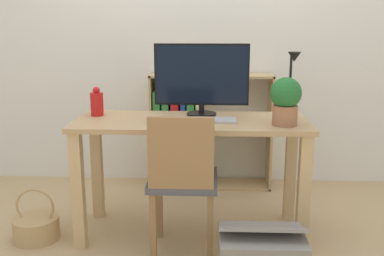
% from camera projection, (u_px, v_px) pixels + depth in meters
% --- Properties ---
extents(ground_plane, '(10.00, 10.00, 0.00)m').
position_uv_depth(ground_plane, '(191.00, 232.00, 2.98)').
color(ground_plane, tan).
extents(wall_back, '(8.00, 0.05, 2.60)m').
position_uv_depth(wall_back, '(197.00, 29.00, 3.72)').
color(wall_back, silver).
rests_on(wall_back, ground_plane).
extents(desk, '(1.46, 0.57, 0.76)m').
position_uv_depth(desk, '(191.00, 144.00, 2.84)').
color(desk, tan).
rests_on(desk, ground_plane).
extents(monitor, '(0.61, 0.19, 0.46)m').
position_uv_depth(monitor, '(202.00, 77.00, 2.89)').
color(monitor, black).
rests_on(monitor, desk).
extents(keyboard, '(0.36, 0.15, 0.02)m').
position_uv_depth(keyboard, '(207.00, 120.00, 2.76)').
color(keyboard, '#B2B2B7').
rests_on(keyboard, desk).
extents(vase, '(0.08, 0.08, 0.19)m').
position_uv_depth(vase, '(97.00, 103.00, 2.92)').
color(vase, red).
rests_on(vase, desk).
extents(desk_lamp, '(0.10, 0.19, 0.42)m').
position_uv_depth(desk_lamp, '(292.00, 78.00, 2.77)').
color(desk_lamp, black).
rests_on(desk_lamp, desk).
extents(potted_plant, '(0.18, 0.18, 0.29)m').
position_uv_depth(potted_plant, '(286.00, 100.00, 2.62)').
color(potted_plant, '#9E6647').
rests_on(potted_plant, desk).
extents(chair, '(0.40, 0.40, 0.87)m').
position_uv_depth(chair, '(182.00, 178.00, 2.58)').
color(chair, '#4C4C51').
rests_on(chair, ground_plane).
extents(bookshelf, '(0.99, 0.28, 0.95)m').
position_uv_depth(bookshelf, '(188.00, 134.00, 3.75)').
color(bookshelf, tan).
rests_on(bookshelf, ground_plane).
extents(basket, '(0.29, 0.29, 0.34)m').
position_uv_depth(basket, '(36.00, 226.00, 2.87)').
color(basket, tan).
rests_on(basket, ground_plane).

